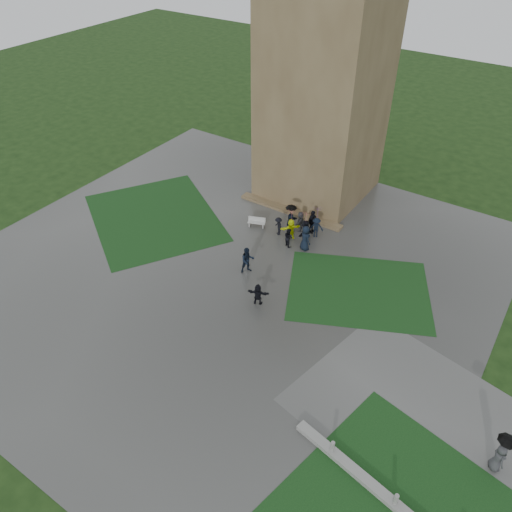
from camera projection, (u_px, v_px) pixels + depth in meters
The scene contains 11 objects.
ground at pixel (208, 285), 32.96m from camera, with size 120.00×120.00×0.00m, color black.
plaza at pixel (226, 269), 34.27m from camera, with size 34.00×34.00×0.02m, color #393937.
lawn_inset_left at pixel (155, 217), 39.30m from camera, with size 11.00×9.00×0.01m, color black.
lawn_inset_right at pixel (359, 290), 32.50m from camera, with size 9.00×7.00×0.01m, color black.
tower at pixel (325, 84), 37.30m from camera, with size 8.00×8.00×18.00m, color brown.
tower_plinth at pixel (290, 211), 39.85m from camera, with size 9.00×0.80×0.22m, color brown.
bench at pixel (257, 222), 38.09m from camera, with size 1.39×0.89×0.77m.
visitor_cluster at pixel (301, 225), 36.49m from camera, with size 3.66×3.38×2.57m.
pedestrian_mid at pixel (248, 260), 33.45m from camera, with size 0.93×0.54×1.92m, color black.
pedestrian_near at pixel (258, 294), 31.08m from camera, with size 1.38×0.49×1.48m, color black.
pedestrian_path at pixel (502, 452), 22.06m from camera, with size 0.89×0.97×2.37m.
Camera 1 is at (16.43, -18.94, 21.70)m, focal length 35.00 mm.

